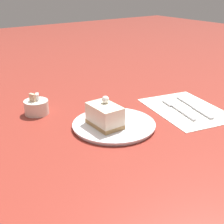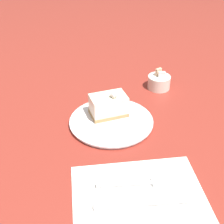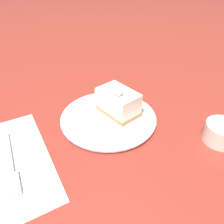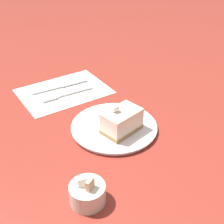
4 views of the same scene
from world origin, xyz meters
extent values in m
plane|color=maroon|center=(0.00, 0.00, 0.00)|extent=(4.00, 4.00, 0.00)
cylinder|color=white|center=(0.00, 0.04, 0.01)|extent=(0.21, 0.21, 0.01)
cylinder|color=white|center=(0.00, 0.04, 0.01)|extent=(0.22, 0.22, 0.00)
cube|color=#AD8451|center=(-0.03, 0.04, 0.02)|extent=(0.06, 0.09, 0.01)
cube|color=#EFE5C6|center=(-0.03, 0.04, 0.04)|extent=(0.06, 0.09, 0.05)
sphere|color=white|center=(-0.02, 0.05, 0.08)|extent=(0.02, 0.02, 0.02)
cube|color=white|center=(0.24, 0.01, 0.00)|extent=(0.24, 0.29, 0.00)
cube|color=#B2B2B7|center=(0.21, -0.01, 0.01)|extent=(0.04, 0.11, 0.00)
cube|color=#B2B2B7|center=(0.23, 0.07, 0.01)|extent=(0.03, 0.05, 0.00)
cube|color=#B2B2B7|center=(0.26, -0.04, 0.01)|extent=(0.04, 0.09, 0.00)
cube|color=#B2B2B7|center=(0.28, 0.05, 0.01)|extent=(0.03, 0.09, 0.00)
cylinder|color=silver|center=(-0.13, 0.24, 0.02)|extent=(0.07, 0.07, 0.04)
cube|color=#D8B28C|center=(-0.14, 0.24, 0.05)|extent=(0.01, 0.02, 0.02)
cube|color=white|center=(-0.12, 0.24, 0.05)|extent=(0.02, 0.02, 0.02)
camera|label=1|loc=(-0.43, -0.56, 0.35)|focal=50.00mm
camera|label=2|loc=(0.62, -0.18, 0.48)|focal=50.00mm
camera|label=3|loc=(0.25, 0.34, 0.31)|focal=35.00mm
camera|label=4|loc=(-0.45, 0.49, 0.47)|focal=50.00mm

